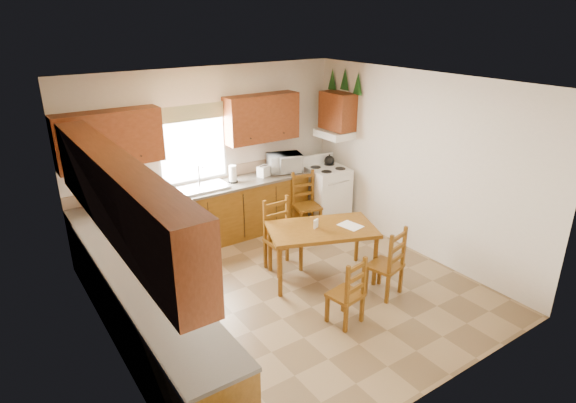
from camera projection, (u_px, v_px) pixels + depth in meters
floor at (291, 291)px, 6.37m from camera, size 4.50×4.50×0.00m
ceiling at (292, 84)px, 5.37m from camera, size 4.50×4.50×0.00m
wall_left at (103, 243)px, 4.69m from camera, size 4.50×4.50×0.00m
wall_right at (417, 165)px, 7.05m from camera, size 4.50×4.50×0.00m
wall_back at (210, 154)px, 7.59m from camera, size 4.50×4.50×0.00m
wall_front at (441, 273)px, 4.14m from camera, size 4.50×4.50×0.00m
lower_cab_back at (201, 219)px, 7.50m from camera, size 3.75×0.60×0.88m
lower_cab_left at (148, 319)px, 5.06m from camera, size 0.60×3.60×0.88m
counter_back at (199, 191)px, 7.33m from camera, size 3.75×0.63×0.04m
counter_left at (143, 281)px, 4.89m from camera, size 0.63×3.60×0.04m
backsplash at (190, 179)px, 7.51m from camera, size 3.75×0.01×0.18m
upper_cab_back_left at (109, 139)px, 6.47m from camera, size 1.41×0.33×0.75m
upper_cab_back_right at (262, 118)px, 7.73m from camera, size 1.25×0.33×0.75m
upper_cab_left at (117, 196)px, 4.47m from camera, size 0.33×3.60×0.75m
upper_cab_stove at (338, 111)px, 8.02m from camera, size 0.33×0.62×0.62m
range_hood at (334, 134)px, 8.14m from camera, size 0.44×0.62×0.12m
window_frame at (193, 145)px, 7.34m from camera, size 1.13×0.02×1.18m
window_pane at (193, 145)px, 7.34m from camera, size 1.05×0.01×1.10m
window_valance at (191, 113)px, 7.13m from camera, size 1.19×0.01×0.24m
sink_basin at (203, 188)px, 7.36m from camera, size 0.75×0.45×0.04m
pine_decal_a at (358, 83)px, 7.67m from camera, size 0.22×0.22×0.36m
pine_decal_b at (345, 79)px, 7.90m from camera, size 0.22×0.22×0.36m
pine_decal_c at (332, 79)px, 8.16m from camera, size 0.22×0.22×0.36m
stove at (327, 194)px, 8.42m from camera, size 0.69×0.71×0.93m
coffeemaker at (94, 200)px, 6.48m from camera, size 0.20×0.23×0.32m
paper_towel at (233, 174)px, 7.60m from camera, size 0.13×0.13×0.27m
toaster at (264, 171)px, 7.90m from camera, size 0.25×0.21×0.18m
microwave at (284, 163)px, 8.10m from camera, size 0.60×0.51×0.31m
dining_table at (321, 253)px, 6.57m from camera, size 1.61×1.27×0.76m
chair_near_left at (385, 261)px, 6.16m from camera, size 0.48×0.46×0.94m
chair_near_right at (346, 290)px, 5.60m from camera, size 0.41×0.40×0.86m
chair_far_left at (283, 237)px, 6.73m from camera, size 0.44×0.42×1.03m
chair_far_right at (307, 203)px, 7.97m from camera, size 0.49×0.47×0.99m
table_paper at (350, 226)px, 6.49m from camera, size 0.28×0.34×0.00m
table_card at (316, 224)px, 6.40m from camera, size 0.09×0.05×0.12m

